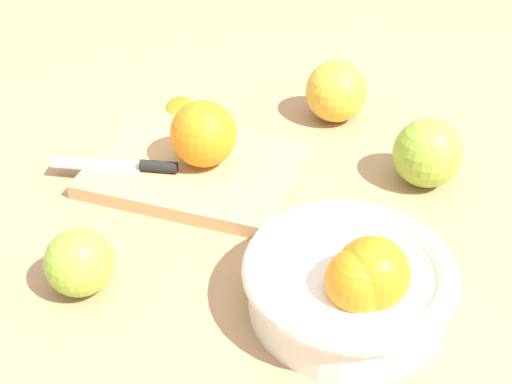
% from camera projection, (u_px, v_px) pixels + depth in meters
% --- Properties ---
extents(ground_plane, '(2.40, 2.40, 0.00)m').
position_uv_depth(ground_plane, '(272.00, 202.00, 0.82)').
color(ground_plane, tan).
extents(bowl, '(0.20, 0.20, 0.10)m').
position_uv_depth(bowl, '(351.00, 282.00, 0.66)').
color(bowl, white).
rests_on(bowl, ground_plane).
extents(cutting_board, '(0.26, 0.19, 0.02)m').
position_uv_depth(cutting_board, '(196.00, 171.00, 0.86)').
color(cutting_board, tan).
rests_on(cutting_board, ground_plane).
extents(orange_on_board, '(0.08, 0.08, 0.08)m').
position_uv_depth(orange_on_board, '(203.00, 134.00, 0.83)').
color(orange_on_board, orange).
rests_on(orange_on_board, cutting_board).
extents(knife, '(0.15, 0.05, 0.01)m').
position_uv_depth(knife, '(132.00, 166.00, 0.84)').
color(knife, silver).
rests_on(knife, cutting_board).
extents(apple_front_left, '(0.08, 0.08, 0.08)m').
position_uv_depth(apple_front_left, '(427.00, 153.00, 0.83)').
color(apple_front_left, '#8EB738').
rests_on(apple_front_left, ground_plane).
extents(apple_front_center, '(0.08, 0.08, 0.08)m').
position_uv_depth(apple_front_center, '(336.00, 91.00, 0.95)').
color(apple_front_center, gold).
rests_on(apple_front_center, ground_plane).
extents(apple_back_right, '(0.07, 0.07, 0.07)m').
position_uv_depth(apple_back_right, '(79.00, 262.00, 0.69)').
color(apple_back_right, '#8EB738').
rests_on(apple_back_right, ground_plane).
extents(citrus_peel, '(0.05, 0.06, 0.01)m').
position_uv_depth(citrus_peel, '(179.00, 103.00, 1.00)').
color(citrus_peel, orange).
rests_on(citrus_peel, ground_plane).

